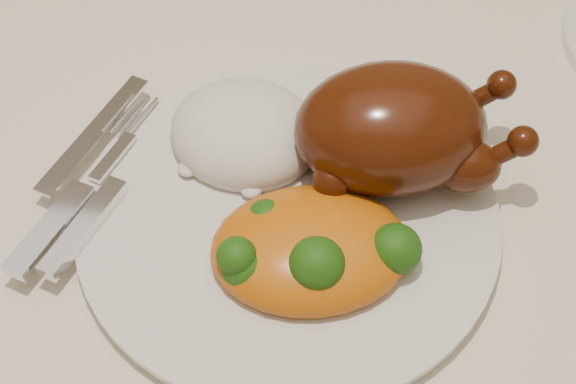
# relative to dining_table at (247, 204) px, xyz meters

# --- Properties ---
(dining_table) EXTENTS (1.60, 0.90, 0.76)m
(dining_table) POSITION_rel_dining_table_xyz_m (0.00, 0.00, 0.00)
(dining_table) COLOR brown
(dining_table) RESTS_ON floor
(tablecloth) EXTENTS (1.73, 1.03, 0.18)m
(tablecloth) POSITION_rel_dining_table_xyz_m (0.00, 0.00, 0.07)
(tablecloth) COLOR beige
(tablecloth) RESTS_ON dining_table
(dinner_plate) EXTENTS (0.33, 0.33, 0.01)m
(dinner_plate) POSITION_rel_dining_table_xyz_m (0.05, -0.09, 0.11)
(dinner_plate) COLOR silver
(dinner_plate) RESTS_ON tablecloth
(roast_chicken) EXTENTS (0.17, 0.13, 0.08)m
(roast_chicken) POSITION_rel_dining_table_xyz_m (0.12, -0.04, 0.15)
(roast_chicken) COLOR #481A07
(roast_chicken) RESTS_ON dinner_plate
(rice_mound) EXTENTS (0.13, 0.12, 0.06)m
(rice_mound) POSITION_rel_dining_table_xyz_m (0.01, -0.03, 0.13)
(rice_mound) COLOR white
(rice_mound) RESTS_ON dinner_plate
(mac_and_cheese) EXTENTS (0.15, 0.13, 0.05)m
(mac_and_cheese) POSITION_rel_dining_table_xyz_m (0.07, -0.12, 0.13)
(mac_and_cheese) COLOR #D7580D
(mac_and_cheese) RESTS_ON dinner_plate
(cutlery) EXTENTS (0.06, 0.19, 0.01)m
(cutlery) POSITION_rel_dining_table_xyz_m (-0.09, -0.10, 0.12)
(cutlery) COLOR silver
(cutlery) RESTS_ON dinner_plate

